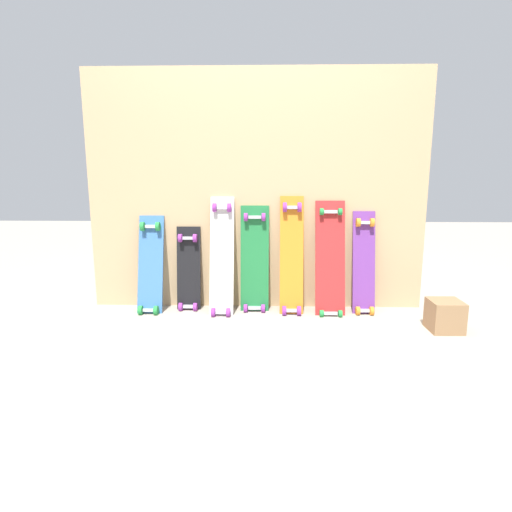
{
  "coord_description": "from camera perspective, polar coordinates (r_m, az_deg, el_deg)",
  "views": [
    {
      "loc": [
        0.09,
        -3.29,
        1.08
      ],
      "look_at": [
        0.0,
        -0.07,
        0.44
      ],
      "focal_mm": 30.12,
      "sensor_mm": 36.0,
      "label": 1
    }
  ],
  "objects": [
    {
      "name": "skateboard_white",
      "position": [
        3.3,
        -4.57,
        -0.51
      ],
      "size": [
        0.18,
        0.3,
        0.95
      ],
      "color": "silver",
      "rests_on": "ground"
    },
    {
      "name": "skateboard_green",
      "position": [
        3.35,
        -0.18,
        -0.89
      ],
      "size": [
        0.22,
        0.19,
        0.88
      ],
      "color": "#1E7238",
      "rests_on": "ground"
    },
    {
      "name": "ground_plane",
      "position": [
        3.47,
        0.03,
        -6.91
      ],
      "size": [
        12.0,
        12.0,
        0.0
      ],
      "primitive_type": "plane",
      "color": "#A89E8E"
    },
    {
      "name": "skateboard_orange",
      "position": [
        3.31,
        4.75,
        -0.39
      ],
      "size": [
        0.18,
        0.26,
        0.95
      ],
      "color": "orange",
      "rests_on": "ground"
    },
    {
      "name": "skateboard_purple",
      "position": [
        3.41,
        14.14,
        -1.37
      ],
      "size": [
        0.17,
        0.23,
        0.84
      ],
      "color": "#6B338C",
      "rests_on": "ground"
    },
    {
      "name": "plywood_wall_panel",
      "position": [
        3.37,
        0.07,
        8.51
      ],
      "size": [
        2.62,
        0.04,
        1.84
      ],
      "primitive_type": "cube",
      "color": "tan",
      "rests_on": "ground"
    },
    {
      "name": "skateboard_black",
      "position": [
        3.43,
        -8.94,
        -2.14
      ],
      "size": [
        0.19,
        0.17,
        0.72
      ],
      "color": "black",
      "rests_on": "ground"
    },
    {
      "name": "skateboard_red",
      "position": [
        3.33,
        9.82,
        -0.86
      ],
      "size": [
        0.23,
        0.27,
        0.93
      ],
      "color": "#B22626",
      "rests_on": "ground"
    },
    {
      "name": "wooden_crate",
      "position": [
        3.24,
        23.78,
        -7.25
      ],
      "size": [
        0.22,
        0.22,
        0.21
      ],
      "primitive_type": "cube",
      "rotation": [
        0.0,
        0.0,
        0.02
      ],
      "color": "#99724C",
      "rests_on": "ground"
    },
    {
      "name": "skateboard_blue",
      "position": [
        3.43,
        -13.84,
        -1.59
      ],
      "size": [
        0.19,
        0.27,
        0.8
      ],
      "color": "#386BAD",
      "rests_on": "ground"
    }
  ]
}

